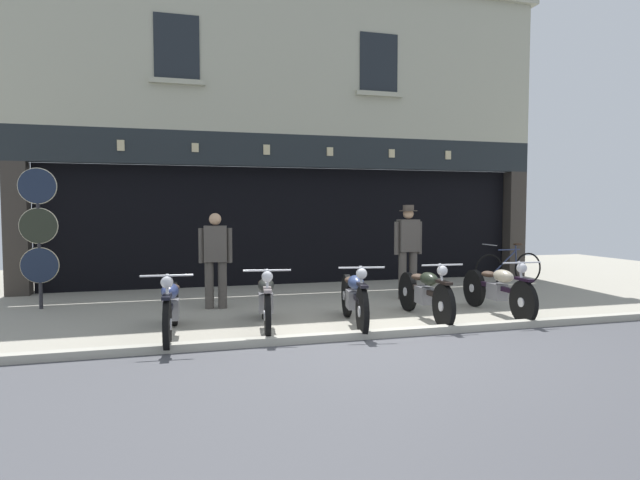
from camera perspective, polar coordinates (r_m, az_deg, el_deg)
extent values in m
cube|color=gray|center=(11.87, -2.26, -5.03)|extent=(23.61, 10.00, 0.08)
cube|color=#A4A193|center=(7.25, 6.96, -10.13)|extent=(23.61, 0.16, 0.18)
cube|color=black|center=(14.00, -4.46, 1.76)|extent=(10.68, 4.00, 2.60)
cube|color=#332D28|center=(11.96, -29.54, 1.04)|extent=(0.44, 0.36, 2.60)
cube|color=#332D28|center=(14.28, 19.92, 1.60)|extent=(0.44, 0.36, 2.60)
cube|color=black|center=(12.28, -2.87, 2.14)|extent=(10.22, 0.03, 2.18)
cube|color=black|center=(11.92, -2.43, 9.41)|extent=(11.61, 0.24, 0.70)
cube|color=#C6B789|center=(11.51, -20.44, 9.42)|extent=(0.14, 0.03, 0.21)
cube|color=#C6B789|center=(11.49, -13.14, 9.56)|extent=(0.14, 0.03, 0.18)
cube|color=#C6B789|center=(11.65, -5.70, 9.54)|extent=(0.14, 0.03, 0.21)
cube|color=#C6B789|center=(11.98, 1.07, 9.39)|extent=(0.14, 0.03, 0.19)
cube|color=#C6B789|center=(12.48, 7.64, 9.12)|extent=(0.14, 0.03, 0.19)
cube|color=#C6B789|center=(13.11, 13.47, 8.78)|extent=(0.14, 0.03, 0.20)
cube|color=#A7A68F|center=(12.37, -2.55, 18.69)|extent=(11.61, 0.40, 3.33)
cube|color=black|center=(11.87, -15.00, 19.25)|extent=(0.90, 0.02, 1.30)
cube|color=#A7A68F|center=(11.66, -14.95, 15.99)|extent=(1.10, 0.12, 0.10)
cube|color=black|center=(12.72, 6.28, 18.25)|extent=(0.90, 0.02, 1.30)
cube|color=#A7A68F|center=(12.52, 6.32, 15.19)|extent=(1.10, 0.12, 0.10)
cylinder|color=black|center=(6.72, -15.95, -8.64)|extent=(0.11, 0.64, 0.63)
cylinder|color=silver|center=(6.72, -15.95, -8.64)|extent=(0.11, 0.15, 0.14)
cylinder|color=black|center=(8.12, -15.23, -6.55)|extent=(0.12, 0.64, 0.63)
cylinder|color=silver|center=(8.12, -15.23, -6.55)|extent=(0.12, 0.15, 0.14)
cube|color=black|center=(7.40, -15.57, -6.58)|extent=(0.16, 1.31, 0.07)
cube|color=slate|center=(7.41, -15.56, -7.11)|extent=(0.22, 0.33, 0.26)
ellipsoid|color=navy|center=(7.20, -15.68, -5.25)|extent=(0.25, 0.47, 0.20)
ellipsoid|color=#38281E|center=(7.62, -15.46, -4.91)|extent=(0.22, 0.31, 0.10)
cube|color=black|center=(6.66, -15.99, -5.80)|extent=(0.12, 0.37, 0.04)
sphere|color=silver|center=(6.69, -15.98, -4.34)|extent=(0.15, 0.15, 0.15)
cylinder|color=silver|center=(6.68, -15.99, -3.66)|extent=(0.62, 0.07, 0.02)
cylinder|color=silver|center=(6.71, -15.96, -6.14)|extent=(0.05, 0.26, 0.61)
cylinder|color=black|center=(7.02, -5.60, -8.00)|extent=(0.16, 0.64, 0.63)
cylinder|color=silver|center=(7.02, -5.60, -8.00)|extent=(0.12, 0.15, 0.14)
cylinder|color=black|center=(8.35, -5.93, -6.17)|extent=(0.17, 0.64, 0.63)
cylinder|color=silver|center=(8.35, -5.93, -6.17)|extent=(0.13, 0.15, 0.14)
cube|color=gray|center=(7.66, -5.79, -6.13)|extent=(0.24, 1.24, 0.07)
cube|color=slate|center=(7.68, -5.78, -6.64)|extent=(0.24, 0.34, 0.26)
ellipsoid|color=#252724|center=(7.47, -5.76, -4.82)|extent=(0.28, 0.49, 0.20)
ellipsoid|color=#38281E|center=(7.88, -5.85, -4.54)|extent=(0.24, 0.33, 0.10)
cube|color=gray|center=(6.97, -5.62, -5.29)|extent=(0.15, 0.37, 0.04)
sphere|color=silver|center=(7.00, -5.64, -3.89)|extent=(0.15, 0.15, 0.15)
cylinder|color=silver|center=(6.99, -5.65, -3.24)|extent=(0.62, 0.11, 0.02)
cylinder|color=silver|center=(7.01, -5.63, -5.61)|extent=(0.07, 0.27, 0.61)
cylinder|color=black|center=(7.20, 4.52, -7.59)|extent=(0.18, 0.67, 0.66)
cylinder|color=silver|center=(7.20, 4.52, -7.59)|extent=(0.12, 0.16, 0.15)
cylinder|color=black|center=(8.47, 2.88, -5.91)|extent=(0.19, 0.67, 0.66)
cylinder|color=silver|center=(8.47, 2.88, -5.91)|extent=(0.13, 0.16, 0.15)
cube|color=black|center=(7.81, 3.63, -5.82)|extent=(0.27, 1.21, 0.07)
cube|color=slate|center=(7.82, 3.63, -6.32)|extent=(0.25, 0.35, 0.26)
ellipsoid|color=navy|center=(7.63, 3.84, -4.52)|extent=(0.29, 0.49, 0.20)
ellipsoid|color=#38281E|center=(8.02, 3.35, -4.28)|extent=(0.25, 0.33, 0.10)
cube|color=black|center=(7.14, 4.53, -4.82)|extent=(0.16, 0.37, 0.04)
sphere|color=silver|center=(7.18, 4.45, -3.58)|extent=(0.15, 0.15, 0.15)
cylinder|color=silver|center=(7.17, 4.45, -2.95)|extent=(0.62, 0.13, 0.02)
cylinder|color=silver|center=(7.18, 4.47, -5.26)|extent=(0.08, 0.26, 0.61)
cylinder|color=black|center=(7.81, 13.02, -6.88)|extent=(0.11, 0.64, 0.64)
cylinder|color=silver|center=(7.81, 13.02, -6.88)|extent=(0.11, 0.15, 0.14)
cylinder|color=black|center=(9.04, 9.32, -5.44)|extent=(0.12, 0.64, 0.64)
cylinder|color=silver|center=(9.04, 9.32, -5.44)|extent=(0.12, 0.15, 0.14)
cube|color=black|center=(8.40, 11.04, -5.30)|extent=(0.14, 1.25, 0.07)
cube|color=slate|center=(8.41, 11.04, -5.78)|extent=(0.22, 0.33, 0.26)
ellipsoid|color=black|center=(8.23, 11.51, -4.09)|extent=(0.25, 0.47, 0.20)
ellipsoid|color=#38281E|center=(8.60, 10.41, -3.89)|extent=(0.22, 0.31, 0.10)
cube|color=black|center=(7.76, 13.05, -4.42)|extent=(0.12, 0.37, 0.04)
sphere|color=silver|center=(7.79, 12.88, -3.19)|extent=(0.15, 0.15, 0.15)
cylinder|color=silver|center=(7.79, 12.89, -2.61)|extent=(0.62, 0.06, 0.02)
cylinder|color=silver|center=(7.80, 12.92, -4.74)|extent=(0.05, 0.25, 0.61)
cylinder|color=black|center=(8.50, 20.83, -6.20)|extent=(0.10, 0.64, 0.64)
cylinder|color=silver|center=(8.50, 20.83, -6.20)|extent=(0.11, 0.14, 0.14)
cylinder|color=black|center=(9.70, 16.08, -4.94)|extent=(0.11, 0.64, 0.64)
cylinder|color=silver|center=(9.70, 16.08, -4.94)|extent=(0.12, 0.14, 0.14)
cube|color=black|center=(9.07, 18.31, -4.78)|extent=(0.13, 1.32, 0.07)
cube|color=slate|center=(9.08, 18.30, -5.22)|extent=(0.21, 0.33, 0.26)
ellipsoid|color=#AA9F88|center=(8.90, 18.91, -3.65)|extent=(0.24, 0.47, 0.20)
ellipsoid|color=#38281E|center=(9.27, 17.50, -3.48)|extent=(0.21, 0.31, 0.10)
cube|color=black|center=(8.45, 20.88, -3.94)|extent=(0.12, 0.36, 0.04)
sphere|color=silver|center=(8.48, 20.68, -2.81)|extent=(0.15, 0.15, 0.15)
cylinder|color=silver|center=(8.47, 20.69, -2.27)|extent=(0.62, 0.05, 0.02)
cylinder|color=silver|center=(8.49, 20.72, -4.23)|extent=(0.05, 0.23, 0.62)
cylinder|color=#47423D|center=(9.28, -10.34, -4.66)|extent=(0.15, 0.15, 0.82)
cylinder|color=#47423D|center=(9.28, -11.70, -4.68)|extent=(0.15, 0.15, 0.82)
cube|color=#47423D|center=(9.21, -11.07, -0.40)|extent=(0.40, 0.26, 0.61)
cube|color=silver|center=(9.32, -11.06, 0.10)|extent=(0.14, 0.03, 0.34)
cube|color=navy|center=(9.33, -11.06, 0.03)|extent=(0.05, 0.02, 0.32)
cylinder|color=#47423D|center=(9.21, -9.61, -0.56)|extent=(0.09, 0.09, 0.59)
cylinder|color=#47423D|center=(9.22, -12.53, -0.59)|extent=(0.09, 0.09, 0.59)
sphere|color=tan|center=(9.19, -11.10, 2.19)|extent=(0.20, 0.20, 0.20)
cylinder|color=#47423D|center=(10.24, 9.87, -3.63)|extent=(0.15, 0.15, 0.91)
cylinder|color=#47423D|center=(10.14, 8.76, -3.69)|extent=(0.15, 0.15, 0.91)
cube|color=#47423D|center=(10.12, 9.36, 0.47)|extent=(0.38, 0.23, 0.60)
cube|color=white|center=(10.22, 9.08, 0.91)|extent=(0.14, 0.02, 0.34)
cube|color=black|center=(10.24, 9.04, 0.84)|extent=(0.05, 0.01, 0.31)
cylinder|color=#47423D|center=(10.23, 10.54, 0.24)|extent=(0.09, 0.09, 0.61)
cylinder|color=#47423D|center=(10.03, 8.15, 0.20)|extent=(0.09, 0.09, 0.61)
sphere|color=tan|center=(10.11, 9.38, 2.78)|extent=(0.20, 0.20, 0.20)
cylinder|color=#4C4238|center=(10.11, 9.38, 3.09)|extent=(0.33, 0.33, 0.01)
cylinder|color=#4C4238|center=(10.11, 9.39, 3.39)|extent=(0.21, 0.21, 0.11)
cylinder|color=#232328|center=(10.16, -27.71, -0.13)|extent=(0.06, 0.06, 2.29)
cylinder|color=#192338|center=(10.13, -27.88, 5.11)|extent=(0.59, 0.03, 0.59)
torus|color=beige|center=(10.14, -27.87, 5.11)|extent=(0.61, 0.04, 0.61)
cylinder|color=#23281E|center=(10.13, -27.78, 1.35)|extent=(0.59, 0.03, 0.59)
torus|color=beige|center=(10.14, -27.76, 1.35)|extent=(0.61, 0.04, 0.61)
cylinder|color=#192338|center=(10.17, -27.67, -2.40)|extent=(0.59, 0.03, 0.59)
torus|color=beige|center=(10.18, -27.66, -2.39)|extent=(0.61, 0.04, 0.61)
cube|color=beige|center=(12.56, 4.07, 3.72)|extent=(0.70, 0.02, 1.10)
cube|color=#232328|center=(12.56, 4.10, 5.77)|extent=(0.70, 0.01, 0.20)
torus|color=black|center=(12.34, 17.54, -3.09)|extent=(0.72, 0.08, 0.71)
torus|color=black|center=(12.99, 21.25, -2.84)|extent=(0.72, 0.08, 0.71)
cylinder|color=navy|center=(12.58, 19.09, -2.17)|extent=(0.58, 0.07, 0.49)
cylinder|color=navy|center=(12.62, 19.48, -0.98)|extent=(0.57, 0.06, 0.03)
cylinder|color=navy|center=(12.75, 20.13, -1.58)|extent=(0.06, 0.03, 0.52)
ellipsoid|color=#332319|center=(12.76, 20.30, -0.41)|extent=(0.25, 0.13, 0.06)
cylinder|color=silver|center=(12.30, 17.59, -0.49)|extent=(0.05, 0.50, 0.02)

